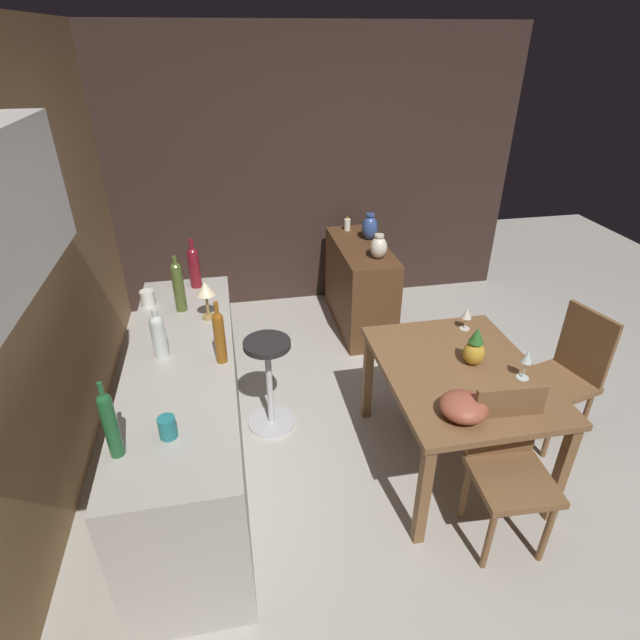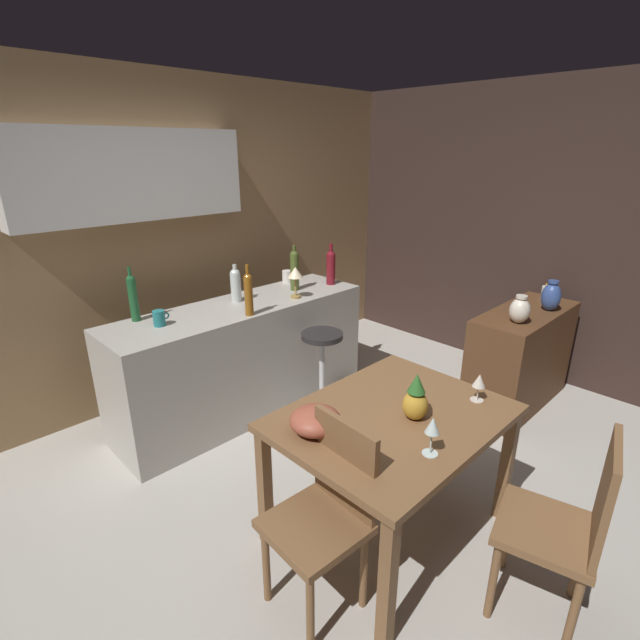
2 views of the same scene
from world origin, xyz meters
name	(u,v)px [view 2 (image 2 of 2)]	position (x,y,z in m)	size (l,w,h in m)	color
ground_plane	(354,496)	(0.00, 0.00, 0.00)	(9.00, 9.00, 0.00)	#B7B2A8
wall_kitchen_back	(161,230)	(-0.06, 2.08, 1.41)	(5.20, 0.33, 2.60)	#9E7A51
wall_side_right	(516,232)	(2.55, 0.30, 1.30)	(0.10, 4.40, 2.60)	#33231E
dining_table	(393,429)	(-0.05, -0.30, 0.65)	(1.18, 0.91, 0.74)	brown
kitchen_counter	(244,358)	(0.16, 1.33, 0.45)	(2.10, 0.60, 0.90)	#B2ADA3
sideboard_cabinet	(520,358)	(1.83, -0.19, 0.41)	(1.10, 0.44, 0.82)	#56351E
chair_near_window	(326,510)	(-0.60, -0.35, 0.50)	(0.42, 0.42, 0.92)	brown
chair_by_doorway	(566,525)	(0.06, -1.14, 0.52)	(0.48, 0.48, 0.95)	brown
bar_stool	(322,372)	(0.52, 0.81, 0.38)	(0.34, 0.34, 0.71)	#262323
wine_glass_left	(432,427)	(-0.20, -0.61, 0.88)	(0.07, 0.07, 0.19)	silver
wine_glass_right	(479,382)	(0.39, -0.53, 0.85)	(0.07, 0.07, 0.16)	silver
pineapple_centerpiece	(416,400)	(-0.01, -0.39, 0.85)	(0.13, 0.13, 0.25)	gold
fruit_bowl	(315,420)	(-0.45, -0.12, 0.80)	(0.25, 0.25, 0.12)	#9E4C38
wine_bottle_green	(133,296)	(-0.57, 1.56, 1.08)	(0.06, 0.06, 0.38)	#1E592D
wine_bottle_amber	(248,293)	(0.07, 1.10, 1.07)	(0.06, 0.06, 0.37)	#8C5114
wine_bottle_ruby	(331,266)	(1.07, 1.25, 1.06)	(0.08, 0.08, 0.36)	maroon
wine_bottle_clear	(236,284)	(0.19, 1.43, 1.04)	(0.08, 0.08, 0.30)	silver
wine_bottle_olive	(295,269)	(0.72, 1.34, 1.08)	(0.07, 0.07, 0.38)	#475623
cup_teal	(159,318)	(-0.49, 1.35, 0.95)	(0.11, 0.08, 0.11)	teal
cup_white	(287,276)	(0.83, 1.57, 0.95)	(0.13, 0.09, 0.11)	white
counter_lamp	(295,275)	(0.58, 1.17, 1.09)	(0.12, 0.12, 0.25)	#A58447
pillar_candle_tall	(545,293)	(2.24, -0.15, 0.88)	(0.06, 0.06, 0.14)	white
vase_ceramic_ivory	(520,310)	(1.51, -0.25, 0.92)	(0.15, 0.15, 0.21)	beige
vase_ceramic_blue	(551,296)	(1.96, -0.30, 0.94)	(0.15, 0.15, 0.24)	#334C8C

